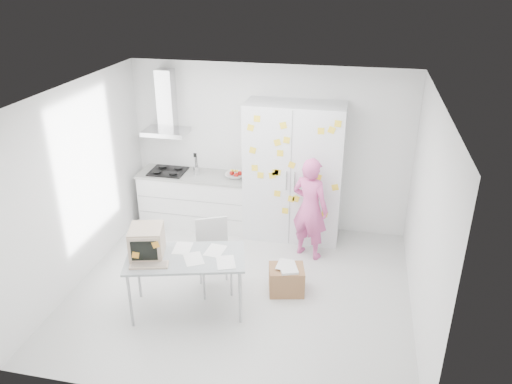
% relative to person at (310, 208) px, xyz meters
% --- Properties ---
extents(floor, '(4.50, 4.00, 0.02)m').
position_rel_person_xyz_m(floor, '(-0.79, -1.10, -0.80)').
color(floor, silver).
rests_on(floor, ground).
extents(walls, '(4.52, 4.01, 2.70)m').
position_rel_person_xyz_m(walls, '(-0.79, -0.38, 0.56)').
color(walls, white).
rests_on(walls, ground).
extents(ceiling, '(4.50, 4.00, 0.02)m').
position_rel_person_xyz_m(ceiling, '(-0.79, -1.10, 1.91)').
color(ceiling, white).
rests_on(ceiling, walls).
extents(counter_run, '(1.84, 0.63, 1.28)m').
position_rel_person_xyz_m(counter_run, '(-1.98, 0.60, -0.32)').
color(counter_run, white).
rests_on(counter_run, ground).
extents(range_hood, '(0.70, 0.48, 1.01)m').
position_rel_person_xyz_m(range_hood, '(-2.44, 0.74, 1.17)').
color(range_hood, silver).
rests_on(range_hood, walls).
extents(tall_cabinet, '(1.50, 0.68, 2.20)m').
position_rel_person_xyz_m(tall_cabinet, '(-0.34, 0.57, 0.31)').
color(tall_cabinet, silver).
rests_on(tall_cabinet, ground).
extents(person, '(0.68, 0.57, 1.58)m').
position_rel_person_xyz_m(person, '(0.00, 0.00, 0.00)').
color(person, '#D15193').
rests_on(person, ground).
extents(desk, '(1.59, 1.07, 1.15)m').
position_rel_person_xyz_m(desk, '(-1.64, -1.68, 0.09)').
color(desk, '#949B9E').
rests_on(desk, ground).
extents(chair, '(0.60, 0.60, 1.00)m').
position_rel_person_xyz_m(chair, '(-1.16, -1.09, -0.23)').
color(chair, '#B9B9B7').
rests_on(chair, ground).
extents(cardboard_box, '(0.53, 0.46, 0.41)m').
position_rel_person_xyz_m(cardboard_box, '(-0.18, -1.00, -0.60)').
color(cardboard_box, '#91653F').
rests_on(cardboard_box, ground).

